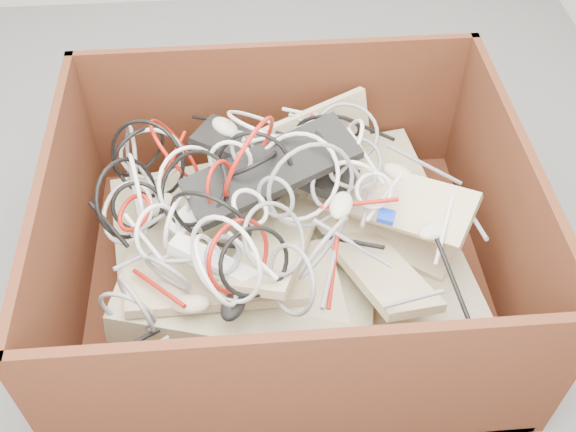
{
  "coord_description": "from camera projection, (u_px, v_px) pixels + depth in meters",
  "views": [
    {
      "loc": [
        -0.02,
        -1.45,
        1.71
      ],
      "look_at": [
        0.08,
        -0.19,
        0.3
      ],
      "focal_mm": 42.15,
      "sensor_mm": 36.0,
      "label": 1
    }
  ],
  "objects": [
    {
      "name": "ground",
      "position": [
        259.0,
        235.0,
        2.24
      ],
      "size": [
        3.0,
        3.0,
        0.0
      ],
      "primitive_type": "plane",
      "color": "#5B5B5D",
      "rests_on": "ground"
    },
    {
      "name": "cardboard_box",
      "position": [
        282.0,
        259.0,
        2.0
      ],
      "size": [
        1.26,
        1.05,
        0.55
      ],
      "color": "#401E10",
      "rests_on": "ground"
    },
    {
      "name": "keyboard_pile",
      "position": [
        303.0,
        221.0,
        1.91
      ],
      "size": [
        0.99,
        0.98,
        0.36
      ],
      "color": "beige",
      "rests_on": "cardboard_box"
    },
    {
      "name": "mice_scatter",
      "position": [
        290.0,
        233.0,
        1.8
      ],
      "size": [
        0.86,
        0.79,
        0.19
      ],
      "color": "beige",
      "rests_on": "keyboard_pile"
    },
    {
      "name": "power_strip_left",
      "position": [
        215.0,
        194.0,
        1.85
      ],
      "size": [
        0.27,
        0.26,
        0.13
      ],
      "primitive_type": "cube",
      "rotation": [
        0.14,
        -0.26,
        0.74
      ],
      "color": "silver",
      "rests_on": "keyboard_pile"
    },
    {
      "name": "power_strip_right",
      "position": [
        217.0,
        265.0,
        1.71
      ],
      "size": [
        0.26,
        0.17,
        0.09
      ],
      "primitive_type": "cube",
      "rotation": [
        -0.1,
        0.17,
        -0.52
      ],
      "color": "silver",
      "rests_on": "keyboard_pile"
    },
    {
      "name": "vga_plug",
      "position": [
        386.0,
        216.0,
        1.81
      ],
      "size": [
        0.06,
        0.05,
        0.03
      ],
      "primitive_type": "cube",
      "rotation": [
        0.09,
        0.14,
        -0.31
      ],
      "color": "#0D32CA",
      "rests_on": "keyboard_pile"
    },
    {
      "name": "cable_tangle",
      "position": [
        232.0,
        191.0,
        1.82
      ],
      "size": [
        1.08,
        0.87,
        0.48
      ],
      "color": "gray",
      "rests_on": "keyboard_pile"
    }
  ]
}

